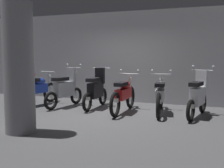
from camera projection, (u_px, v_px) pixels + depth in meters
The scene contains 9 objects.
ground_plane at pixel (98, 116), 7.08m from camera, with size 80.00×80.00×0.00m, color #4C4C4F.
back_wall at pixel (127, 57), 9.20m from camera, with size 16.00×0.30×2.98m, color #ADADB2.
motorbike_slot_0 at pixel (36, 88), 8.51m from camera, with size 0.56×1.94×1.08m.
motorbike_slot_1 at pixel (65, 89), 8.26m from camera, with size 0.58×1.67×1.29m.
motorbike_slot_2 at pixel (96, 90), 8.07m from camera, with size 0.56×1.68×1.18m.
motorbike_slot_3 at pixel (124, 94), 7.45m from camera, with size 0.59×1.95×1.15m.
motorbike_slot_4 at pixel (160, 95), 7.31m from camera, with size 0.59×1.94×1.15m.
motorbike_slot_5 at pixel (198, 96), 6.88m from camera, with size 0.59×1.67×1.29m.
support_pillar at pixel (18, 58), 5.39m from camera, with size 0.60×0.60×2.98m, color gray.
Camera 1 is at (2.78, -6.38, 1.56)m, focal length 43.91 mm.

